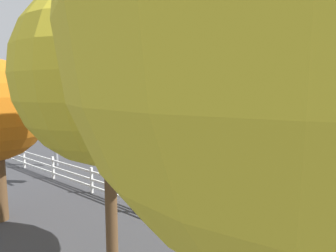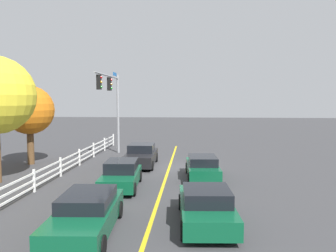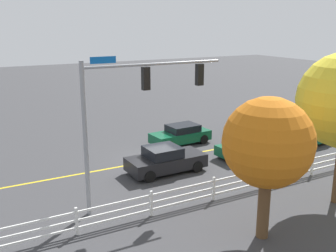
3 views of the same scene
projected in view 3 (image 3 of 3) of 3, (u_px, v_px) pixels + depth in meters
name	position (u px, v px, depth m)	size (l,w,h in m)	color
ground_plane	(157.00, 160.00, 23.97)	(120.00, 120.00, 0.00)	#38383A
lane_center_stripe	(212.00, 150.00, 25.83)	(28.00, 0.16, 0.01)	gold
signal_assembly	(131.00, 103.00, 17.00)	(6.70, 0.38, 6.75)	gray
car_0	(247.00, 146.00, 24.39)	(4.04, 2.01, 1.41)	#0C4C2D
car_1	(181.00, 135.00, 26.96)	(4.21, 2.01, 1.35)	#0C4C2D
car_2	(165.00, 160.00, 21.88)	(4.38, 2.04, 1.49)	black
car_3	(312.00, 134.00, 27.13)	(4.74, 2.14, 1.38)	#0C4C2D
car_4	(259.00, 123.00, 30.06)	(4.45, 2.16, 1.37)	#0C4C2D
white_rail_fence	(267.00, 176.00, 19.91)	(26.10, 0.10, 1.15)	white
tree_0	(268.00, 143.00, 14.43)	(3.40, 3.40, 5.53)	brown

